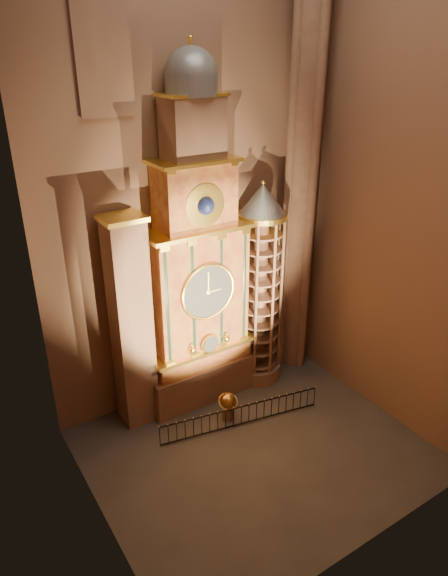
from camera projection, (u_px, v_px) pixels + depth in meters
floor at (256, 450)px, 22.98m from camera, size 14.00×14.00×0.00m
wall_back at (183, 180)px, 22.81m from camera, size 22.00×0.00×22.00m
wall_left at (70, 253)px, 14.83m from camera, size 0.00×22.00×22.00m
wall_right at (396, 187)px, 21.68m from camera, size 0.00×22.00×22.00m
astronomical_clock at (197, 277)px, 23.88m from camera, size 5.60×2.41×16.70m
portrait_tower at (131, 325)px, 22.89m from camera, size 1.80×1.60×10.20m
stair_turret at (260, 288)px, 26.00m from camera, size 2.50×2.50×10.80m
gothic_pier at (302, 168)px, 25.03m from camera, size 2.04×2.04×22.00m
stained_glass_window at (102, 43)px, 18.82m from camera, size 2.20×0.14×5.20m
celestial_globe at (228, 404)px, 24.62m from camera, size 1.07×1.03×1.40m
iron_railing at (241, 415)px, 24.26m from camera, size 7.80×1.61×1.07m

